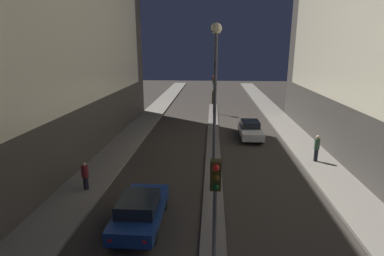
{
  "coord_description": "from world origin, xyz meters",
  "views": [
    {
      "loc": [
        -0.13,
        -4.81,
        7.49
      ],
      "look_at": [
        -1.92,
        21.15,
        0.5
      ],
      "focal_mm": 28.0,
      "sensor_mm": 36.0,
      "label": 1
    }
  ],
  "objects_px": {
    "traffic_light_near": "(215,197)",
    "car_right_lane": "(250,130)",
    "pedestrian_on_left_sidewalk": "(85,175)",
    "street_lamp": "(215,78)",
    "car_left_lane": "(140,210)",
    "traffic_light_mid": "(214,107)",
    "traffic_light_far": "(214,86)",
    "pedestrian_on_right_sidewalk": "(317,147)"
  },
  "relations": [
    {
      "from": "traffic_light_near",
      "to": "car_right_lane",
      "type": "xyz_separation_m",
      "value": [
        3.16,
        16.98,
        -2.54
      ]
    },
    {
      "from": "pedestrian_on_left_sidewalk",
      "to": "car_right_lane",
      "type": "bearing_deg",
      "value": 47.07
    },
    {
      "from": "street_lamp",
      "to": "pedestrian_on_left_sidewalk",
      "type": "relative_size",
      "value": 5.6
    },
    {
      "from": "street_lamp",
      "to": "car_left_lane",
      "type": "height_order",
      "value": "street_lamp"
    },
    {
      "from": "traffic_light_near",
      "to": "traffic_light_mid",
      "type": "height_order",
      "value": "same"
    },
    {
      "from": "traffic_light_far",
      "to": "street_lamp",
      "type": "relative_size",
      "value": 0.5
    },
    {
      "from": "traffic_light_near",
      "to": "pedestrian_on_right_sidewalk",
      "type": "height_order",
      "value": "traffic_light_near"
    },
    {
      "from": "traffic_light_far",
      "to": "street_lamp",
      "type": "xyz_separation_m",
      "value": [
        0.0,
        -19.31,
        2.76
      ]
    },
    {
      "from": "car_right_lane",
      "to": "pedestrian_on_left_sidewalk",
      "type": "height_order",
      "value": "pedestrian_on_left_sidewalk"
    },
    {
      "from": "car_left_lane",
      "to": "pedestrian_on_left_sidewalk",
      "type": "xyz_separation_m",
      "value": [
        -3.65,
        2.92,
        0.21
      ]
    },
    {
      "from": "traffic_light_far",
      "to": "pedestrian_on_right_sidewalk",
      "type": "distance_m",
      "value": 16.82
    },
    {
      "from": "pedestrian_on_left_sidewalk",
      "to": "pedestrian_on_right_sidewalk",
      "type": "bearing_deg",
      "value": 20.35
    },
    {
      "from": "car_left_lane",
      "to": "pedestrian_on_right_sidewalk",
      "type": "height_order",
      "value": "pedestrian_on_right_sidewalk"
    },
    {
      "from": "traffic_light_far",
      "to": "pedestrian_on_left_sidewalk",
      "type": "height_order",
      "value": "traffic_light_far"
    },
    {
      "from": "traffic_light_near",
      "to": "street_lamp",
      "type": "xyz_separation_m",
      "value": [
        0.0,
        7.24,
        2.76
      ]
    },
    {
      "from": "traffic_light_far",
      "to": "pedestrian_on_right_sidewalk",
      "type": "relative_size",
      "value": 2.38
    },
    {
      "from": "traffic_light_near",
      "to": "pedestrian_on_left_sidewalk",
      "type": "xyz_separation_m",
      "value": [
        -6.8,
        6.28,
        -2.32
      ]
    },
    {
      "from": "traffic_light_far",
      "to": "car_left_lane",
      "type": "height_order",
      "value": "traffic_light_far"
    },
    {
      "from": "street_lamp",
      "to": "pedestrian_on_left_sidewalk",
      "type": "distance_m",
      "value": 8.54
    },
    {
      "from": "traffic_light_far",
      "to": "traffic_light_near",
      "type": "bearing_deg",
      "value": -90.0
    },
    {
      "from": "traffic_light_near",
      "to": "pedestrian_on_right_sidewalk",
      "type": "relative_size",
      "value": 2.38
    },
    {
      "from": "traffic_light_mid",
      "to": "pedestrian_on_right_sidewalk",
      "type": "xyz_separation_m",
      "value": [
        6.82,
        -2.62,
        -2.15
      ]
    },
    {
      "from": "traffic_light_mid",
      "to": "street_lamp",
      "type": "bearing_deg",
      "value": -90.0
    },
    {
      "from": "traffic_light_far",
      "to": "car_left_lane",
      "type": "xyz_separation_m",
      "value": [
        -3.16,
        -23.19,
        -2.53
      ]
    },
    {
      "from": "car_left_lane",
      "to": "pedestrian_on_right_sidewalk",
      "type": "xyz_separation_m",
      "value": [
        9.98,
        7.98,
        0.37
      ]
    },
    {
      "from": "street_lamp",
      "to": "pedestrian_on_left_sidewalk",
      "type": "bearing_deg",
      "value": -171.97
    },
    {
      "from": "traffic_light_mid",
      "to": "pedestrian_on_left_sidewalk",
      "type": "relative_size",
      "value": 2.8
    },
    {
      "from": "traffic_light_mid",
      "to": "street_lamp",
      "type": "relative_size",
      "value": 0.5
    },
    {
      "from": "traffic_light_mid",
      "to": "pedestrian_on_left_sidewalk",
      "type": "xyz_separation_m",
      "value": [
        -6.8,
        -7.67,
        -2.32
      ]
    },
    {
      "from": "traffic_light_mid",
      "to": "traffic_light_near",
      "type": "bearing_deg",
      "value": -90.0
    },
    {
      "from": "traffic_light_mid",
      "to": "street_lamp",
      "type": "height_order",
      "value": "street_lamp"
    },
    {
      "from": "traffic_light_near",
      "to": "street_lamp",
      "type": "bearing_deg",
      "value": 90.0
    },
    {
      "from": "traffic_light_near",
      "to": "pedestrian_on_left_sidewalk",
      "type": "distance_m",
      "value": 9.54
    },
    {
      "from": "pedestrian_on_left_sidewalk",
      "to": "pedestrian_on_right_sidewalk",
      "type": "distance_m",
      "value": 14.53
    },
    {
      "from": "car_left_lane",
      "to": "car_right_lane",
      "type": "xyz_separation_m",
      "value": [
        6.31,
        13.63,
        -0.01
      ]
    },
    {
      "from": "car_right_lane",
      "to": "traffic_light_mid",
      "type": "bearing_deg",
      "value": -136.13
    },
    {
      "from": "traffic_light_far",
      "to": "traffic_light_mid",
      "type": "bearing_deg",
      "value": -90.0
    },
    {
      "from": "traffic_light_mid",
      "to": "pedestrian_on_left_sidewalk",
      "type": "distance_m",
      "value": 10.51
    },
    {
      "from": "pedestrian_on_left_sidewalk",
      "to": "car_left_lane",
      "type": "bearing_deg",
      "value": -38.73
    },
    {
      "from": "traffic_light_near",
      "to": "traffic_light_far",
      "type": "bearing_deg",
      "value": 90.0
    },
    {
      "from": "traffic_light_near",
      "to": "pedestrian_on_left_sidewalk",
      "type": "relative_size",
      "value": 2.8
    },
    {
      "from": "traffic_light_far",
      "to": "car_right_lane",
      "type": "relative_size",
      "value": 0.96
    }
  ]
}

